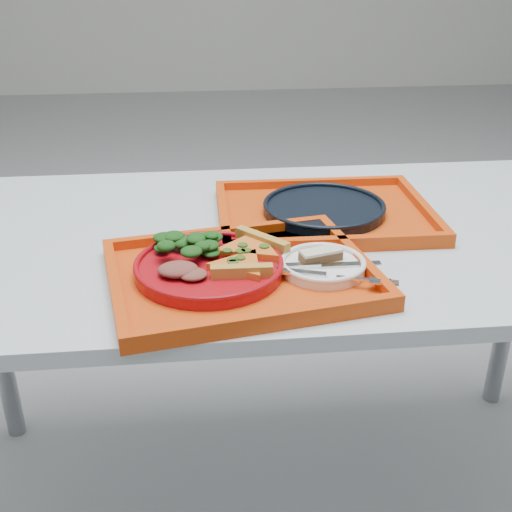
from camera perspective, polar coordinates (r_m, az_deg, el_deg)
The scene contains 14 objects.
ground at distance 1.77m, azimuth 1.80°, elevation -20.52°, with size 10.00×10.00×0.00m, color gray.
table at distance 1.36m, azimuth 2.19°, elevation -0.54°, with size 1.60×0.80×0.75m.
tray_main at distance 1.12m, azimuth -1.35°, elevation -1.93°, with size 0.45×0.35×0.01m, color #BF3A0A.
tray_far at distance 1.39m, azimuth 6.03°, elevation 3.61°, with size 0.45×0.35×0.01m, color #BF3A0A.
dinner_plate at distance 1.12m, azimuth -4.19°, elevation -1.14°, with size 0.26×0.26×0.02m, color #980A11.
side_plate at distance 1.14m, azimuth 5.95°, elevation -0.98°, with size 0.15×0.15×0.01m, color white.
navy_plate at distance 1.38m, azimuth 6.06°, elevation 4.15°, with size 0.26×0.26×0.02m, color black.
pizza_slice_a at distance 1.10m, azimuth -1.37°, elevation -0.64°, with size 0.12×0.10×0.02m, color orange, non-canonical shape.
pizza_slice_b at distance 1.16m, azimuth -0.56°, elevation 0.92°, with size 0.14×0.12×0.02m, color orange, non-canonical shape.
salad_heap at distance 1.14m, azimuth -6.15°, elevation 1.17°, with size 0.10×0.09×0.05m, color black.
meat_portion at distance 1.08m, azimuth -6.95°, elevation -1.19°, with size 0.07×0.05×0.02m, color brown.
dessert_bar at distance 1.14m, azimuth 5.77°, elevation 0.08°, with size 0.08×0.05×0.02m.
knife at distance 1.12m, azimuth 6.49°, elevation -0.75°, with size 0.18×0.02×0.01m, color silver.
fork at distance 1.09m, azimuth 7.06°, elevation -1.79°, with size 0.18×0.02×0.01m, color silver.
Camera 1 is at (-0.18, -1.20, 1.29)m, focal length 45.00 mm.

